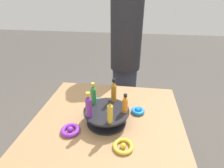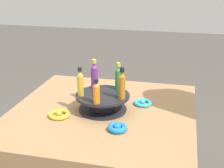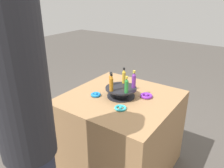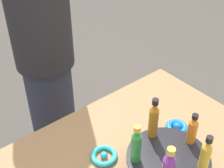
{
  "view_description": "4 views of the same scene",
  "coord_description": "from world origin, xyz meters",
  "views": [
    {
      "loc": [
        0.8,
        0.14,
        1.43
      ],
      "look_at": [
        -0.17,
        0.01,
        0.91
      ],
      "focal_mm": 28.0,
      "sensor_mm": 36.0,
      "label": 1
    },
    {
      "loc": [
        -0.37,
        1.35,
        1.4
      ],
      "look_at": [
        -0.05,
        0.0,
        0.88
      ],
      "focal_mm": 50.0,
      "sensor_mm": 36.0,
      "label": 2
    },
    {
      "loc": [
        -1.41,
        -0.9,
        1.56
      ],
      "look_at": [
        -0.12,
        0.01,
        0.9
      ],
      "focal_mm": 35.0,
      "sensor_mm": 36.0,
      "label": 3
    },
    {
      "loc": [
        0.39,
        -0.55,
        1.58
      ],
      "look_at": [
        -0.3,
        0.02,
        0.93
      ],
      "focal_mm": 50.0,
      "sensor_mm": 36.0,
      "label": 4
    }
  ],
  "objects": [
    {
      "name": "bottle_amber",
      "position": [
        -0.1,
        0.03,
        0.89
      ],
      "size": [
        0.03,
        0.03,
        0.15
      ],
      "color": "#AD6B19",
      "rests_on": "display_stand"
    },
    {
      "name": "bottle_gold",
      "position": [
        0.1,
        0.04,
        0.89
      ],
      "size": [
        0.03,
        0.03,
        0.14
      ],
      "color": "gold",
      "rests_on": "display_stand"
    },
    {
      "name": "ribbon_bow_teal",
      "position": [
        -0.18,
        -0.11,
        0.75
      ],
      "size": [
        0.09,
        0.09,
        0.02
      ],
      "color": "#2DB7CC",
      "rests_on": "party_table"
    },
    {
      "name": "display_stand",
      "position": [
        0.0,
        0.0,
        0.79
      ],
      "size": [
        0.26,
        0.26,
        0.08
      ],
      "color": "black",
      "rests_on": "party_table"
    },
    {
      "name": "ribbon_bow_blue",
      "position": [
        -0.11,
        0.18,
        0.75
      ],
      "size": [
        0.09,
        0.09,
        0.03
      ],
      "color": "blue",
      "rests_on": "party_table"
    },
    {
      "name": "bottle_green",
      "position": [
        -0.06,
        -0.09,
        0.89
      ],
      "size": [
        0.03,
        0.03,
        0.14
      ],
      "color": "#288438",
      "rests_on": "display_stand"
    },
    {
      "name": "bottle_orange",
      "position": [
        -0.0,
        0.1,
        0.88
      ],
      "size": [
        0.03,
        0.03,
        0.12
      ],
      "color": "orange",
      "rests_on": "display_stand"
    },
    {
      "name": "person_figure",
      "position": [
        -0.87,
        0.05,
        0.88
      ],
      "size": [
        0.3,
        0.3,
        1.74
      ],
      "rotation": [
        0.0,
        0.0,
        -0.05
      ],
      "color": "#282D42",
      "rests_on": "ground_plane"
    }
  ]
}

